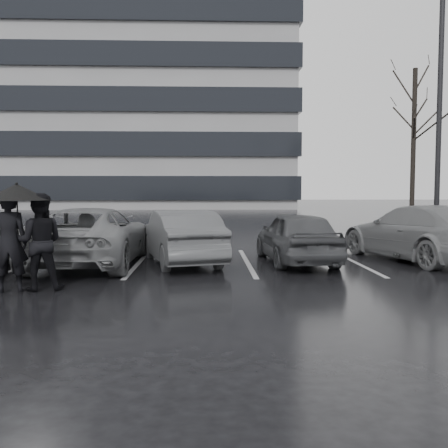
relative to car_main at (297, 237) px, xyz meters
The scene contains 12 objects.
ground 3.06m from the car_main, 128.71° to the right, with size 160.00×160.00×0.00m, color black.
office_building 53.31m from the car_main, 117.59° to the left, with size 61.00×26.00×29.00m.
car_main is the anchor object (origin of this frame).
car_west_a 2.97m from the car_main, behind, with size 1.44×4.12×1.36m, color #313133.
car_west_b 5.22m from the car_main, behind, with size 2.38×5.17×1.44m, color #515154.
car_east 3.35m from the car_main, ahead, with size 2.08×5.11×1.48m, color #515154.
pedestrian_left 6.89m from the car_main, 149.79° to the right, with size 0.67×0.44×1.85m, color black.
pedestrian_right 6.37m from the car_main, 148.99° to the right, with size 0.89×0.69×1.82m, color black.
umbrella 6.81m from the car_main, 150.21° to the right, with size 1.19×1.19×2.02m.
lamp_post 8.12m from the car_main, 37.14° to the left, with size 0.55×0.55×10.13m.
stall_stripes 2.76m from the car_main, behind, with size 19.72×5.00×0.00m.
tree_north 17.65m from the car_main, 58.10° to the left, with size 0.26×0.26×8.50m, color black.
Camera 1 is at (-0.46, -10.35, 1.89)m, focal length 40.00 mm.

